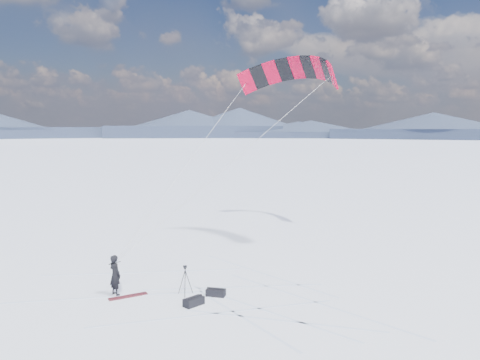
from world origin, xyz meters
TOP-DOWN VIEW (x-y plane):
  - ground at (0.00, 0.00)m, footprint 1800.00×1800.00m
  - horizon_hills at (-0.00, 0.00)m, footprint 704.00×705.94m
  - snow_tracks at (-0.56, -0.72)m, footprint 17.62×14.39m
  - snowkiter at (-1.00, 1.64)m, footprint 0.55×0.69m
  - snowboard at (-0.65, 1.14)m, footprint 1.56×0.36m
  - tripod at (1.40, 0.14)m, footprint 0.54×0.62m
  - gear_bag_a at (1.18, -1.06)m, footprint 0.87×0.56m
  - gear_bag_b at (2.39, -0.62)m, footprint 0.80×0.80m
  - power_kite at (10.71, 5.29)m, footprint 13.15×6.77m

SIDE VIEW (x-z plane):
  - ground at x=0.00m, z-range 0.00..0.00m
  - snowkiter at x=-1.00m, z-range -0.83..0.83m
  - snow_tracks at x=-0.56m, z-range 0.00..0.01m
  - snowboard at x=-0.65m, z-range 0.00..0.04m
  - gear_bag_b at x=2.39m, z-range -0.02..0.33m
  - gear_bag_a at x=1.18m, z-range -0.02..0.34m
  - tripod at x=1.40m, z-range 0.18..1.40m
  - horizon_hills at x=0.00m, z-range -0.69..9.04m
  - power_kite at x=10.71m, z-range 5.11..14.67m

